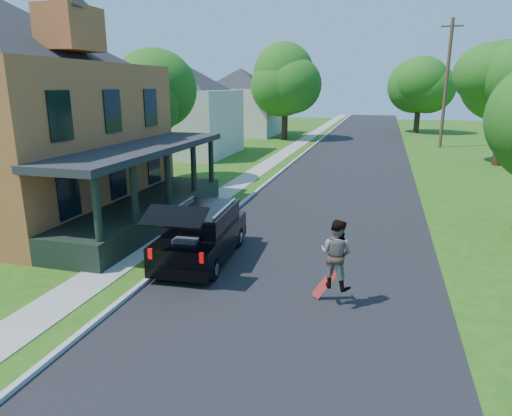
# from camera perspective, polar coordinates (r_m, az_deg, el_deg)

# --- Properties ---
(ground) EXTENTS (140.00, 140.00, 0.00)m
(ground) POSITION_cam_1_polar(r_m,az_deg,el_deg) (11.23, 3.11, -13.37)
(ground) COLOR #235511
(ground) RESTS_ON ground
(street) EXTENTS (8.00, 120.00, 0.02)m
(street) POSITION_cam_1_polar(r_m,az_deg,el_deg) (30.20, 11.41, 4.56)
(street) COLOR black
(street) RESTS_ON ground
(curb) EXTENTS (0.15, 120.00, 0.12)m
(curb) POSITION_cam_1_polar(r_m,az_deg,el_deg) (30.75, 3.84, 5.01)
(curb) COLOR #ABABA6
(curb) RESTS_ON ground
(sidewalk) EXTENTS (1.30, 120.00, 0.03)m
(sidewalk) POSITION_cam_1_polar(r_m,az_deg,el_deg) (31.09, 1.04, 5.15)
(sidewalk) COLOR gray
(sidewalk) RESTS_ON ground
(front_walk) EXTENTS (6.50, 1.20, 0.03)m
(front_walk) POSITION_cam_1_polar(r_m,az_deg,el_deg) (20.19, -20.15, -1.24)
(front_walk) COLOR gray
(front_walk) RESTS_ON ground
(main_house) EXTENTS (15.56, 15.56, 10.10)m
(main_house) POSITION_cam_1_polar(r_m,az_deg,el_deg) (21.60, -28.69, 12.15)
(main_house) COLOR #B45B34
(main_house) RESTS_ON ground
(neighbor_house_mid) EXTENTS (12.78, 12.78, 8.30)m
(neighbor_house_mid) POSITION_cam_1_polar(r_m,az_deg,el_deg) (37.10, -9.52, 13.07)
(neighbor_house_mid) COLOR beige
(neighbor_house_mid) RESTS_ON ground
(neighbor_house_far) EXTENTS (12.78, 12.78, 8.30)m
(neighbor_house_far) POSITION_cam_1_polar(r_m,az_deg,el_deg) (52.05, -1.91, 13.77)
(neighbor_house_far) COLOR beige
(neighbor_house_far) RESTS_ON ground
(black_suv) EXTENTS (2.09, 4.84, 2.21)m
(black_suv) POSITION_cam_1_polar(r_m,az_deg,el_deg) (14.37, -6.82, -3.29)
(black_suv) COLOR black
(black_suv) RESTS_ON ground
(skateboarder) EXTENTS (1.02, 0.91, 1.75)m
(skateboarder) POSITION_cam_1_polar(r_m,az_deg,el_deg) (11.36, 9.98, -5.65)
(skateboarder) COLOR black
(skateboarder) RESTS_ON ground
(skateboard) EXTENTS (0.67, 0.19, 0.85)m
(skateboard) POSITION_cam_1_polar(r_m,az_deg,el_deg) (11.91, 8.60, -9.47)
(skateboard) COLOR #A6170E
(skateboard) RESTS_ON ground
(tree_left_mid) EXTENTS (5.82, 5.48, 7.58)m
(tree_left_mid) POSITION_cam_1_polar(r_m,az_deg,el_deg) (26.26, -12.48, 14.27)
(tree_left_mid) COLOR black
(tree_left_mid) RESTS_ON ground
(tree_left_far) EXTENTS (8.79, 8.92, 9.93)m
(tree_left_far) POSITION_cam_1_polar(r_m,az_deg,el_deg) (47.14, 3.69, 16.08)
(tree_left_far) COLOR black
(tree_left_far) RESTS_ON ground
(tree_right_mid) EXTENTS (6.19, 5.94, 9.25)m
(tree_right_mid) POSITION_cam_1_polar(r_m,az_deg,el_deg) (35.55, 28.97, 14.48)
(tree_right_mid) COLOR black
(tree_right_mid) RESTS_ON ground
(tree_right_far) EXTENTS (7.49, 7.67, 9.12)m
(tree_right_far) POSITION_cam_1_polar(r_m,az_deg,el_deg) (56.88, 19.82, 14.63)
(tree_right_far) COLOR black
(tree_right_far) RESTS_ON ground
(utility_pole_far) EXTENTS (1.78, 0.31, 10.85)m
(utility_pole_far) POSITION_cam_1_polar(r_m,az_deg,el_deg) (44.15, 22.70, 14.25)
(utility_pole_far) COLOR #483121
(utility_pole_far) RESTS_ON ground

